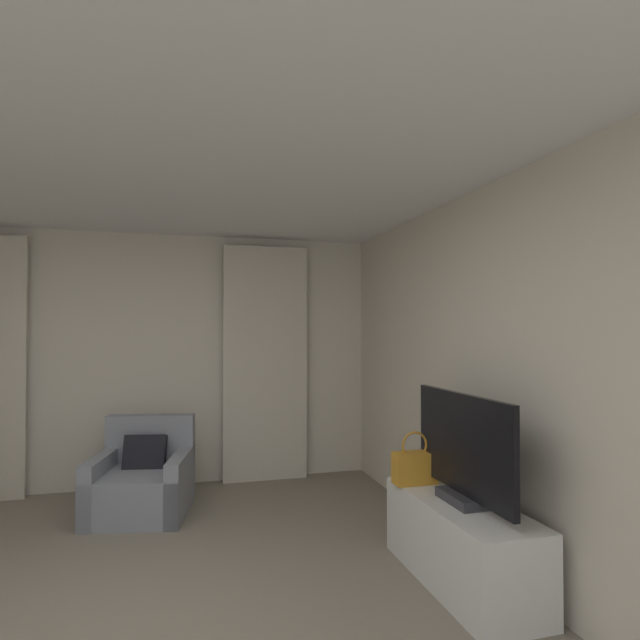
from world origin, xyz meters
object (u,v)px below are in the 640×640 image
armchair (142,483)px  tv_flatscreen (463,451)px  handbag_primary (415,466)px  tv_console (461,542)px

armchair → tv_flatscreen: size_ratio=0.87×
armchair → handbag_primary: bearing=-36.8°
tv_console → handbag_primary: bearing=105.1°
tv_flatscreen → handbag_primary: bearing=104.0°
tv_flatscreen → handbag_primary: (-0.11, 0.45, -0.20)m
tv_console → handbag_primary: size_ratio=3.41×
tv_flatscreen → armchair: bearing=137.1°
handbag_primary → tv_flatscreen: bearing=-76.0°
armchair → tv_flatscreen: 2.83m
tv_console → handbag_primary: handbag_primary is taller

